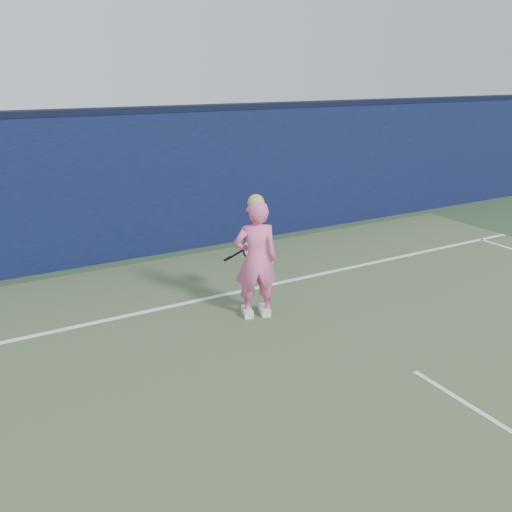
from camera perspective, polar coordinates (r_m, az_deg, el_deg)
ground at (r=5.88m, az=23.50°, el=-15.56°), size 80.00×80.00×0.00m
backstop_wall at (r=10.28m, az=-5.35°, el=8.03°), size 24.00×0.40×2.50m
wall_cap at (r=10.12m, az=-5.58°, el=15.28°), size 24.00×0.42×0.10m
player at (r=7.18m, az=0.00°, el=-0.31°), size 0.67×0.54×1.68m
racket at (r=7.65m, az=-0.85°, el=0.79°), size 0.57×0.16×0.31m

